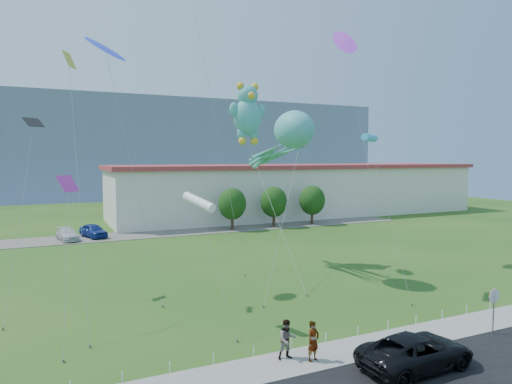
# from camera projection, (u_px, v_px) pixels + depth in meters

# --- Properties ---
(ground) EXTENTS (160.00, 160.00, 0.00)m
(ground) POSITION_uv_depth(u_px,v_px,m) (296.00, 336.00, 23.83)
(ground) COLOR #214E16
(ground) RESTS_ON ground
(sidewalk) EXTENTS (80.00, 2.50, 0.10)m
(sidewalk) POSITION_uv_depth(u_px,v_px,m) (325.00, 356.00, 21.34)
(sidewalk) COLOR gray
(sidewalk) RESTS_ON ground
(parking_strip) EXTENTS (70.00, 6.00, 0.06)m
(parking_strip) POSITION_uv_depth(u_px,v_px,m) (153.00, 234.00, 55.53)
(parking_strip) COLOR #59544C
(parking_strip) RESTS_ON ground
(hill_ridge) EXTENTS (160.00, 50.00, 25.00)m
(hill_ridge) POSITION_uv_depth(u_px,v_px,m) (90.00, 147.00, 131.57)
(hill_ridge) COLOR slate
(hill_ridge) RESTS_ON ground
(warehouse) EXTENTS (61.00, 15.00, 8.20)m
(warehouse) POSITION_uv_depth(u_px,v_px,m) (301.00, 190.00, 74.22)
(warehouse) COLOR beige
(warehouse) RESTS_ON ground
(stop_sign) EXTENTS (0.80, 0.07, 2.50)m
(stop_sign) POSITION_uv_depth(u_px,v_px,m) (494.00, 300.00, 23.85)
(stop_sign) COLOR slate
(stop_sign) RESTS_ON ground
(rope_fence) EXTENTS (26.05, 0.05, 0.50)m
(rope_fence) POSITION_uv_depth(u_px,v_px,m) (309.00, 340.00, 22.64)
(rope_fence) COLOR white
(rope_fence) RESTS_ON ground
(tree_near) EXTENTS (3.60, 3.60, 5.47)m
(tree_near) POSITION_uv_depth(u_px,v_px,m) (232.00, 204.00, 58.54)
(tree_near) COLOR #3F2B19
(tree_near) RESTS_ON ground
(tree_mid) EXTENTS (3.60, 3.60, 5.47)m
(tree_mid) POSITION_uv_depth(u_px,v_px,m) (274.00, 202.00, 61.05)
(tree_mid) COLOR #3F2B19
(tree_mid) RESTS_ON ground
(tree_far) EXTENTS (3.60, 3.60, 5.47)m
(tree_far) POSITION_uv_depth(u_px,v_px,m) (312.00, 200.00, 63.55)
(tree_far) COLOR #3F2B19
(tree_far) RESTS_ON ground
(suv) EXTENTS (5.58, 2.80, 1.52)m
(suv) POSITION_uv_depth(u_px,v_px,m) (416.00, 351.00, 20.01)
(suv) COLOR black
(suv) RESTS_ON road
(pedestrian_left) EXTENTS (0.76, 0.60, 1.82)m
(pedestrian_left) POSITION_uv_depth(u_px,v_px,m) (313.00, 341.00, 20.67)
(pedestrian_left) COLOR gray
(pedestrian_left) RESTS_ON sidewalk
(pedestrian_right) EXTENTS (0.95, 0.78, 1.82)m
(pedestrian_right) POSITION_uv_depth(u_px,v_px,m) (287.00, 339.00, 20.85)
(pedestrian_right) COLOR gray
(pedestrian_right) RESTS_ON sidewalk
(parked_car_white) EXTENTS (2.64, 4.84, 1.33)m
(parked_car_white) POSITION_uv_depth(u_px,v_px,m) (67.00, 234.00, 51.21)
(parked_car_white) COLOR silver
(parked_car_white) RESTS_ON parking_strip
(parked_car_blue) EXTENTS (3.22, 4.91, 1.55)m
(parked_car_blue) POSITION_uv_depth(u_px,v_px,m) (93.00, 231.00, 53.04)
(parked_car_blue) COLOR navy
(parked_car_blue) RESTS_ON parking_strip
(octopus_kite) EXTENTS (6.33, 11.31, 12.81)m
(octopus_kite) POSITION_uv_depth(u_px,v_px,m) (287.00, 139.00, 34.99)
(octopus_kite) COLOR teal
(octopus_kite) RESTS_ON ground
(teddy_bear_kite) EXTENTS (3.37, 12.00, 15.80)m
(teddy_bear_kite) POSITION_uv_depth(u_px,v_px,m) (248.00, 112.00, 39.62)
(teddy_bear_kite) COLOR teal
(teddy_bear_kite) RESTS_ON ground
(small_kite_black) EXTENTS (2.40, 7.58, 12.13)m
(small_kite_black) POSITION_uv_depth(u_px,v_px,m) (30.00, 143.00, 29.96)
(small_kite_black) COLOR black
(small_kite_black) RESTS_ON ground
(small_kite_purple) EXTENTS (1.80, 6.75, 20.10)m
(small_kite_purple) POSITION_uv_depth(u_px,v_px,m) (346.00, 47.00, 39.76)
(small_kite_purple) COLOR #B838E0
(small_kite_purple) RESTS_ON ground
(small_kite_blue) EXTENTS (3.32, 6.41, 17.45)m
(small_kite_blue) POSITION_uv_depth(u_px,v_px,m) (107.00, 54.00, 31.17)
(small_kite_blue) COLOR blue
(small_kite_blue) RESTS_ON ground
(small_kite_pink) EXTENTS (1.32, 6.26, 8.30)m
(small_kite_pink) POSITION_uv_depth(u_px,v_px,m) (67.00, 198.00, 24.98)
(small_kite_pink) COLOR #CD2D9E
(small_kite_pink) RESTS_ON ground
(small_kite_white) EXTENTS (1.29, 4.21, 7.34)m
(small_kite_white) POSITION_uv_depth(u_px,v_px,m) (199.00, 203.00, 24.83)
(small_kite_white) COLOR white
(small_kite_white) RESTS_ON ground
(small_kite_cyan) EXTENTS (0.88, 4.92, 11.10)m
(small_kite_cyan) POSITION_uv_depth(u_px,v_px,m) (370.00, 139.00, 30.96)
(small_kite_cyan) COLOR #37B4F7
(small_kite_cyan) RESTS_ON ground
(small_kite_yellow) EXTENTS (1.29, 9.01, 15.88)m
(small_kite_yellow) POSITION_uv_depth(u_px,v_px,m) (72.00, 92.00, 27.77)
(small_kite_yellow) COLOR yellow
(small_kite_yellow) RESTS_ON ground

